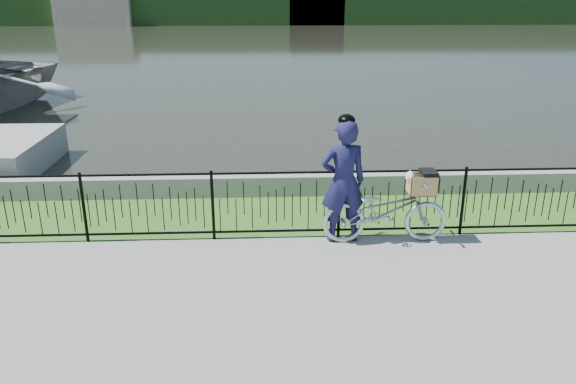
{
  "coord_description": "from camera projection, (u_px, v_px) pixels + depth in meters",
  "views": [
    {
      "loc": [
        -0.21,
        -6.66,
        3.78
      ],
      "look_at": [
        0.16,
        1.0,
        1.0
      ],
      "focal_mm": 35.0,
      "sensor_mm": 36.0,
      "label": 1
    }
  ],
  "objects": [
    {
      "name": "ground",
      "position": [
        280.0,
        287.0,
        7.55
      ],
      "size": [
        120.0,
        120.0,
        0.0
      ],
      "primitive_type": "plane",
      "color": "gray",
      "rests_on": "ground"
    },
    {
      "name": "far_treeline",
      "position": [
        262.0,
        10.0,
        63.38
      ],
      "size": [
        120.0,
        6.0,
        3.0
      ],
      "primitive_type": "cube",
      "color": "#204119",
      "rests_on": "ground"
    },
    {
      "name": "water",
      "position": [
        264.0,
        47.0,
        38.54
      ],
      "size": [
        120.0,
        120.0,
        0.0
      ],
      "primitive_type": "plane",
      "color": "black",
      "rests_on": "ground"
    },
    {
      "name": "fence",
      "position": [
        276.0,
        204.0,
        8.86
      ],
      "size": [
        14.0,
        0.06,
        1.15
      ],
      "primitive_type": null,
      "color": "black",
      "rests_on": "ground"
    },
    {
      "name": "far_building_right",
      "position": [
        316.0,
        10.0,
        62.2
      ],
      "size": [
        6.0,
        3.0,
        3.2
      ],
      "primitive_type": "cube",
      "color": "#A99A88",
      "rests_on": "ground"
    },
    {
      "name": "grass_strip",
      "position": [
        275.0,
        214.0,
        9.99
      ],
      "size": [
        60.0,
        2.0,
        0.01
      ],
      "primitive_type": "cube",
      "color": "#36631F",
      "rests_on": "ground"
    },
    {
      "name": "far_building_left",
      "position": [
        95.0,
        6.0,
        60.53
      ],
      "size": [
        8.0,
        4.0,
        4.0
      ],
      "primitive_type": "cube",
      "color": "#A99A88",
      "rests_on": "ground"
    },
    {
      "name": "bicycle_rig",
      "position": [
        386.0,
        210.0,
        8.76
      ],
      "size": [
        1.96,
        0.68,
        1.18
      ],
      "color": "#B1B5BD",
      "rests_on": "ground"
    },
    {
      "name": "cyclist",
      "position": [
        343.0,
        181.0,
        8.65
      ],
      "size": [
        0.77,
        0.56,
        2.03
      ],
      "color": "#16163C",
      "rests_on": "ground"
    },
    {
      "name": "quay_wall",
      "position": [
        274.0,
        185.0,
        10.86
      ],
      "size": [
        60.0,
        0.3,
        0.4
      ],
      "primitive_type": "cube",
      "color": "gray",
      "rests_on": "ground"
    }
  ]
}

